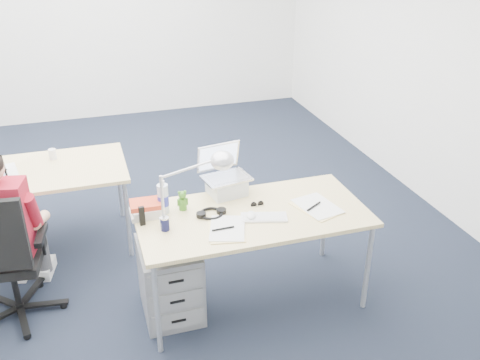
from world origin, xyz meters
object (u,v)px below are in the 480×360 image
at_px(silver_laptop, 226,172).
at_px(wireless_keyboard, 264,217).
at_px(can_koozie, 165,224).
at_px(sunglasses, 257,204).
at_px(headphones, 211,213).
at_px(seated_person, 9,228).
at_px(far_cup, 53,154).
at_px(drawer_pedestal_near, 170,280).
at_px(water_bottle, 163,197).
at_px(office_chair, 13,282).
at_px(cordless_phone, 142,216).
at_px(desk_near, 252,219).
at_px(desk_lamp, 186,190).
at_px(computer_mouse, 251,215).
at_px(book_stack, 147,209).
at_px(desk_far, 25,177).
at_px(bear_figurine, 183,200).

xyz_separation_m(silver_laptop, wireless_keyboard, (0.14, -0.42, -0.17)).
height_order(can_koozie, sunglasses, can_koozie).
xyz_separation_m(wireless_keyboard, headphones, (-0.33, 0.15, 0.01)).
relative_size(seated_person, far_cup, 14.06).
height_order(drawer_pedestal_near, water_bottle, water_bottle).
xyz_separation_m(office_chair, can_koozie, (1.04, -0.34, 0.49)).
bearing_deg(cordless_phone, desk_near, -12.78).
height_order(cordless_phone, desk_lamp, desk_lamp).
height_order(cordless_phone, sunglasses, cordless_phone).
xyz_separation_m(drawer_pedestal_near, computer_mouse, (0.57, -0.09, 0.47)).
bearing_deg(book_stack, far_cup, 117.65).
bearing_deg(desk_lamp, sunglasses, -0.75).
bearing_deg(can_koozie, far_cup, 116.55).
bearing_deg(far_cup, desk_far, -138.32).
bearing_deg(can_koozie, headphones, 15.99).
relative_size(headphones, far_cup, 2.41).
relative_size(can_koozie, desk_lamp, 0.19).
bearing_deg(desk_far, sunglasses, -33.93).
bearing_deg(seated_person, desk_lamp, -10.60).
bearing_deg(far_cup, bear_figurine, -53.46).
xyz_separation_m(wireless_keyboard, cordless_phone, (-0.80, 0.16, 0.06)).
distance_m(headphones, book_stack, 0.45).
xyz_separation_m(computer_mouse, cordless_phone, (-0.72, 0.13, 0.05)).
relative_size(bear_figurine, book_stack, 0.66).
distance_m(desk_near, drawer_pedestal_near, 0.73).
bearing_deg(bear_figurine, far_cup, 140.04).
height_order(office_chair, far_cup, office_chair).
bearing_deg(water_bottle, sunglasses, -8.84).
xyz_separation_m(wireless_keyboard, water_bottle, (-0.64, 0.28, 0.12)).
height_order(silver_laptop, water_bottle, silver_laptop).
distance_m(wireless_keyboard, far_cup, 2.01).
distance_m(book_stack, desk_lamp, 0.38).
bearing_deg(headphones, desk_far, 134.72).
height_order(bear_figurine, sunglasses, bear_figurine).
distance_m(cordless_phone, sunglasses, 0.82).
xyz_separation_m(desk_near, drawer_pedestal_near, (-0.60, 0.03, -0.41)).
bearing_deg(desk_far, drawer_pedestal_near, -50.53).
height_order(office_chair, desk_lamp, desk_lamp).
height_order(computer_mouse, far_cup, far_cup).
xyz_separation_m(desk_near, office_chair, (-1.66, 0.30, -0.39)).
distance_m(wireless_keyboard, computer_mouse, 0.09).
bearing_deg(sunglasses, cordless_phone, -178.88).
bearing_deg(seated_person, desk_far, 95.15).
height_order(headphones, sunglasses, headphones).
distance_m(office_chair, far_cup, 1.22).
bearing_deg(water_bottle, computer_mouse, -24.33).
bearing_deg(water_bottle, desk_near, -18.04).
bearing_deg(desk_far, desk_lamp, -47.59).
xyz_separation_m(headphones, book_stack, (-0.42, 0.13, 0.03)).
bearing_deg(computer_mouse, sunglasses, 74.37).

